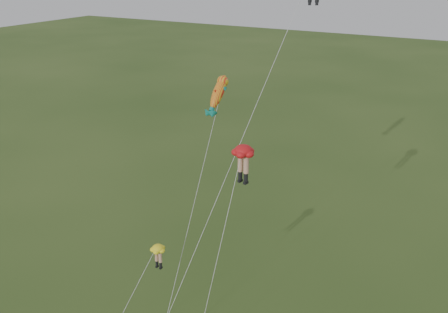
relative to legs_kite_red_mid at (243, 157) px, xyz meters
The scene contains 3 objects.
legs_kite_red_mid is the anchor object (origin of this frame).
legs_kite_yellow 8.36m from the legs_kite_red_mid, 139.66° to the right, with size 2.86×4.65×7.38m.
fish_kite 7.78m from the legs_kite_red_mid, 131.17° to the left, with size 2.41×12.66×16.43m.
Camera 1 is at (15.51, -21.46, 24.18)m, focal length 40.00 mm.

